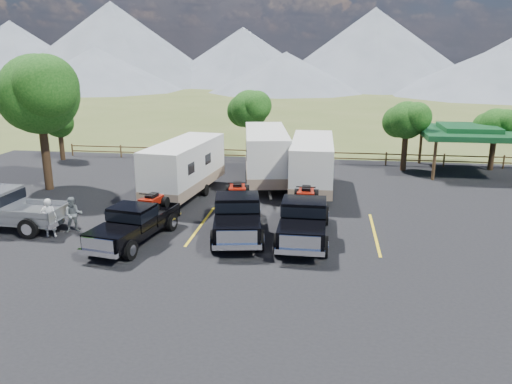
# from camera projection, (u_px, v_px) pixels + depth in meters

# --- Properties ---
(ground) EXTENTS (320.00, 320.00, 0.00)m
(ground) POSITION_uv_depth(u_px,v_px,m) (226.00, 263.00, 19.39)
(ground) COLOR #4A5B26
(ground) RESTS_ON ground
(asphalt_lot) EXTENTS (44.00, 34.00, 0.04)m
(asphalt_lot) POSITION_uv_depth(u_px,v_px,m) (239.00, 235.00, 22.24)
(asphalt_lot) COLOR black
(asphalt_lot) RESTS_ON ground
(stall_lines) EXTENTS (12.12, 5.50, 0.01)m
(stall_lines) POSITION_uv_depth(u_px,v_px,m) (243.00, 227.00, 23.19)
(stall_lines) COLOR gold
(stall_lines) RESTS_ON asphalt_lot
(tree_big_nw) EXTENTS (5.54, 5.18, 7.84)m
(tree_big_nw) POSITION_uv_depth(u_px,v_px,m) (38.00, 94.00, 28.18)
(tree_big_nw) COLOR black
(tree_big_nw) RESTS_ON ground
(tree_ne_a) EXTENTS (3.11, 2.92, 4.76)m
(tree_ne_a) POSITION_uv_depth(u_px,v_px,m) (406.00, 120.00, 33.45)
(tree_ne_a) COLOR black
(tree_ne_a) RESTS_ON ground
(tree_ne_b) EXTENTS (2.77, 2.59, 4.27)m
(tree_ne_b) POSITION_uv_depth(u_px,v_px,m) (495.00, 125.00, 33.68)
(tree_ne_b) COLOR black
(tree_ne_b) RESTS_ON ground
(tree_north) EXTENTS (3.46, 3.24, 5.25)m
(tree_north) POSITION_uv_depth(u_px,v_px,m) (249.00, 109.00, 36.75)
(tree_north) COLOR black
(tree_north) RESTS_ON ground
(tree_nw_small) EXTENTS (2.59, 2.43, 3.85)m
(tree_nw_small) POSITION_uv_depth(u_px,v_px,m) (59.00, 123.00, 37.02)
(tree_nw_small) COLOR black
(tree_nw_small) RESTS_ON ground
(rail_fence) EXTENTS (36.12, 0.12, 1.00)m
(rail_fence) POSITION_uv_depth(u_px,v_px,m) (302.00, 155.00, 36.59)
(rail_fence) COLOR #4E3921
(rail_fence) RESTS_ON ground
(pavilion) EXTENTS (6.20, 6.20, 3.22)m
(pavilion) POSITION_uv_depth(u_px,v_px,m) (468.00, 132.00, 33.08)
(pavilion) COLOR #4E3921
(pavilion) RESTS_ON ground
(mountain_range) EXTENTS (209.00, 71.00, 20.00)m
(mountain_range) POSITION_uv_depth(u_px,v_px,m) (282.00, 52.00, 119.31)
(mountain_range) COLOR slate
(mountain_range) RESTS_ON ground
(rig_left) EXTENTS (2.63, 5.67, 1.82)m
(rig_left) POSITION_uv_depth(u_px,v_px,m) (135.00, 222.00, 21.28)
(rig_left) COLOR black
(rig_left) RESTS_ON asphalt_lot
(rig_center) EXTENTS (2.96, 6.35, 2.04)m
(rig_center) POSITION_uv_depth(u_px,v_px,m) (237.00, 212.00, 22.20)
(rig_center) COLOR black
(rig_center) RESTS_ON asphalt_lot
(rig_right) EXTENTS (2.14, 6.03, 2.01)m
(rig_right) POSITION_uv_depth(u_px,v_px,m) (304.00, 217.00, 21.63)
(rig_right) COLOR black
(rig_right) RESTS_ON asphalt_lot
(trailer_left) EXTENTS (3.15, 8.88, 3.07)m
(trailer_left) POSITION_uv_depth(u_px,v_px,m) (185.00, 168.00, 27.86)
(trailer_left) COLOR white
(trailer_left) RESTS_ON asphalt_lot
(trailer_center) EXTENTS (3.68, 9.47, 3.28)m
(trailer_center) POSITION_uv_depth(u_px,v_px,m) (266.00, 156.00, 30.68)
(trailer_center) COLOR white
(trailer_center) RESTS_ON asphalt_lot
(trailer_right) EXTENTS (2.39, 8.84, 3.08)m
(trailer_right) POSITION_uv_depth(u_px,v_px,m) (312.00, 165.00, 28.65)
(trailer_right) COLOR white
(trailer_right) RESTS_ON asphalt_lot
(pickup_silver) EXTENTS (6.31, 2.41, 1.87)m
(pickup_silver) POSITION_uv_depth(u_px,v_px,m) (1.00, 208.00, 22.79)
(pickup_silver) COLOR gray
(pickup_silver) RESTS_ON asphalt_lot
(person_a) EXTENTS (0.74, 0.60, 1.76)m
(person_a) POSITION_uv_depth(u_px,v_px,m) (49.00, 218.00, 21.77)
(person_a) COLOR silver
(person_a) RESTS_ON asphalt_lot
(person_b) EXTENTS (0.98, 0.91, 1.63)m
(person_b) POSITION_uv_depth(u_px,v_px,m) (73.00, 215.00, 22.38)
(person_b) COLOR slate
(person_b) RESTS_ON asphalt_lot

